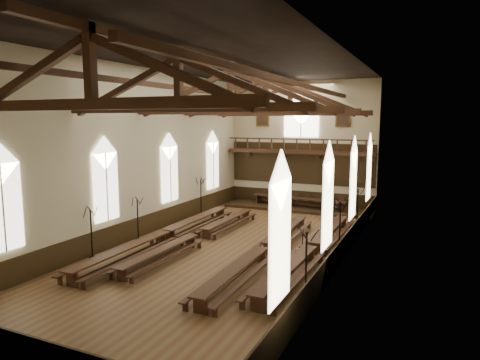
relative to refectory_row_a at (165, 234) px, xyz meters
The scene contains 21 objects.
ground 3.86m from the refectory_row_a, 12.70° to the left, with size 26.00×26.00×0.00m, color brown.
room_walls 7.03m from the refectory_row_a, 12.70° to the left, with size 26.00×26.00×26.00m.
wainscot_band 3.82m from the refectory_row_a, 12.70° to the left, with size 12.00×26.00×1.20m.
side_windows 4.97m from the refectory_row_a, 12.70° to the left, with size 11.85×19.80×4.50m.
end_window 15.72m from the refectory_row_a, 74.83° to the left, with size 2.80×0.12×3.80m.
minstrels_gallery 14.40m from the refectory_row_a, 74.58° to the left, with size 11.80×1.24×3.70m.
portraits 15.66m from the refectory_row_a, 74.83° to the left, with size 7.75×0.09×1.45m.
roof_trusses 8.55m from the refectory_row_a, 12.70° to the left, with size 11.70×25.70×2.80m.
refectory_row_a is the anchor object (origin of this frame).
refectory_row_b 1.87m from the refectory_row_a, 29.13° to the left, with size 1.40×13.59×0.66m.
refectory_row_c 6.03m from the refectory_row_a, ahead, with size 1.63×14.18×0.72m.
refectory_row_d 8.24m from the refectory_row_a, ahead, with size 1.64×14.34×0.74m.
dais 12.90m from the refectory_row_a, 71.70° to the left, with size 11.40×3.02×0.20m, color black.
high_table 12.89m from the refectory_row_a, 71.70° to the left, with size 7.61×1.58×0.71m.
high_chairs 13.59m from the refectory_row_a, 72.67° to the left, with size 6.71×0.41×0.91m.
candelabrum_left_near 4.17m from the refectory_row_a, 115.99° to the right, with size 0.78×0.80×2.68m.
candelabrum_left_mid 1.84m from the refectory_row_a, behind, with size 0.68×0.78×2.55m.
candelabrum_left_far 7.50m from the refectory_row_a, 104.09° to the left, with size 0.85×0.80×2.81m.
candelabrum_right_near 10.12m from the refectory_row_a, 23.50° to the right, with size 0.84×0.83×2.82m.
candelabrum_right_mid 9.57m from the refectory_row_a, 14.24° to the left, with size 0.83×0.88×2.90m.
candelabrum_right_far 12.15m from the refectory_row_a, 40.23° to the left, with size 0.74×0.85×2.76m.
Camera 1 is at (9.81, -20.38, 6.90)m, focal length 32.00 mm.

